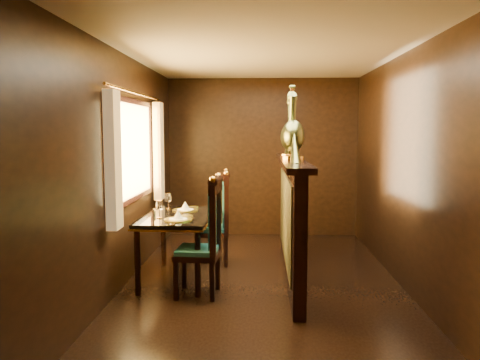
% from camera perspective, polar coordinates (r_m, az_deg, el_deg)
% --- Properties ---
extents(ground, '(5.00, 5.00, 0.00)m').
position_cam_1_polar(ground, '(5.24, 2.74, -12.62)').
color(ground, black).
rests_on(ground, ground).
extents(room_shell, '(3.04, 5.04, 2.52)m').
position_cam_1_polar(room_shell, '(4.98, 1.85, 4.96)').
color(room_shell, black).
rests_on(room_shell, ground).
extents(partition, '(0.26, 2.70, 1.36)m').
position_cam_1_polar(partition, '(5.36, 6.21, -4.34)').
color(partition, black).
rests_on(partition, ground).
extents(dining_table, '(0.79, 1.27, 0.94)m').
position_cam_1_polar(dining_table, '(5.31, -7.57, -4.97)').
color(dining_table, black).
rests_on(dining_table, ground).
extents(chair_left, '(0.47, 0.50, 1.24)m').
position_cam_1_polar(chair_left, '(4.76, -3.86, -6.45)').
color(chair_left, black).
rests_on(chair_left, ground).
extents(chair_right, '(0.47, 0.49, 1.19)m').
position_cam_1_polar(chair_right, '(5.90, -2.40, -4.27)').
color(chair_right, black).
rests_on(chair_right, ground).
extents(peacock_left, '(0.26, 0.69, 0.82)m').
position_cam_1_polar(peacock_left, '(5.13, 6.50, 7.08)').
color(peacock_left, '#1C543B').
rests_on(peacock_left, partition).
extents(peacock_right, '(0.24, 0.64, 0.77)m').
position_cam_1_polar(peacock_right, '(5.63, 6.15, 6.68)').
color(peacock_right, '#1C543B').
rests_on(peacock_right, partition).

